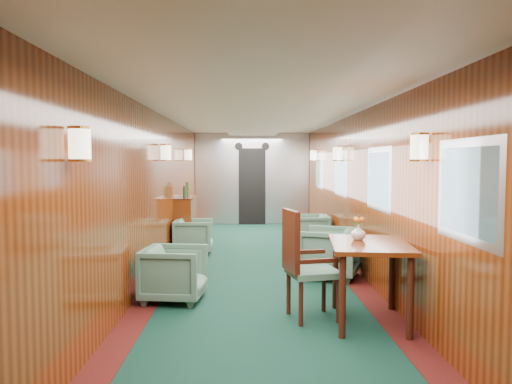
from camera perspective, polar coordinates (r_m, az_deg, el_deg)
room at (r=7.21m, az=0.20°, el=3.27°), size 12.00×12.10×2.40m
bulkhead at (r=13.13m, az=-0.45°, el=1.46°), size 2.98×0.17×2.39m
windows_right at (r=7.65m, az=11.38°, el=1.83°), size 0.02×8.60×0.80m
wall_sconces at (r=7.78m, az=0.10°, el=4.43°), size 2.97×7.97×0.25m
dining_table at (r=5.30m, az=12.86°, el=-7.08°), size 0.90×1.20×0.84m
side_chair at (r=5.32m, az=5.41°, el=-7.76°), size 0.62×0.64×1.17m
credenza at (r=9.81m, az=-8.03°, el=-3.32°), size 0.34×1.09×1.26m
flower_vase at (r=5.41m, az=11.60°, el=-4.53°), size 0.21×0.21×0.16m
armchair_left_near at (r=6.12m, az=-9.31°, el=-9.19°), size 0.80×0.78×0.66m
armchair_left_far at (r=9.11m, az=-7.14°, el=-5.04°), size 0.70×0.68×0.62m
armchair_right_near at (r=7.28m, az=8.35°, el=-6.85°), size 1.02×1.01×0.72m
armchair_right_far at (r=9.76m, az=6.22°, el=-4.42°), size 0.71×0.69×0.63m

